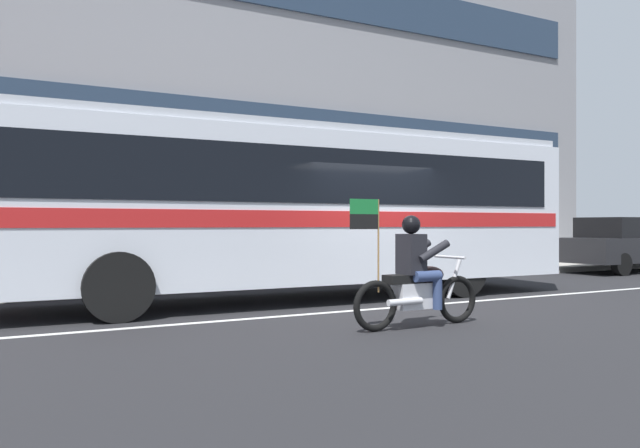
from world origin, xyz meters
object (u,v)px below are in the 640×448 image
(motorcycle_with_rider, at_px, (417,280))
(parked_sedan_curbside, at_px, (625,244))
(transit_bus, at_px, (296,201))
(fire_hydrant, at_px, (420,259))

(motorcycle_with_rider, height_order, parked_sedan_curbside, motorcycle_with_rider)
(transit_bus, xyz_separation_m, parked_sedan_curbside, (11.69, 1.39, -1.03))
(transit_bus, relative_size, motorcycle_with_rider, 5.11)
(fire_hydrant, bearing_deg, transit_bus, -151.99)
(parked_sedan_curbside, distance_m, fire_hydrant, 6.85)
(fire_hydrant, bearing_deg, motorcycle_with_rider, -127.71)
(transit_bus, distance_m, fire_hydrant, 5.78)
(transit_bus, relative_size, fire_hydrant, 14.97)
(motorcycle_with_rider, xyz_separation_m, fire_hydrant, (4.81, 6.22, -0.15))
(motorcycle_with_rider, bearing_deg, transit_bus, 92.44)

